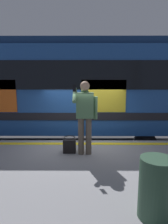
% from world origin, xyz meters
% --- Properties ---
extents(ground_plane, '(24.67, 24.67, 0.00)m').
position_xyz_m(ground_plane, '(0.00, 0.00, 0.00)').
color(ground_plane, '#3D3D3F').
extents(platform, '(13.20, 3.97, 1.04)m').
position_xyz_m(platform, '(0.00, 1.98, 0.52)').
color(platform, gray).
rests_on(platform, ground).
extents(safety_line, '(12.93, 0.16, 0.01)m').
position_xyz_m(safety_line, '(0.00, 0.30, 1.04)').
color(safety_line, yellow).
rests_on(safety_line, platform).
extents(track_rail_near, '(17.15, 0.08, 0.16)m').
position_xyz_m(track_rail_near, '(0.00, -1.50, 0.08)').
color(track_rail_near, slate).
rests_on(track_rail_near, ground).
extents(track_rail_far, '(17.15, 0.08, 0.16)m').
position_xyz_m(track_rail_far, '(0.00, -2.94, 0.08)').
color(track_rail_far, slate).
rests_on(track_rail_far, ground).
extents(train_carriage, '(9.94, 3.05, 3.96)m').
position_xyz_m(train_carriage, '(1.10, -2.22, 2.52)').
color(train_carriage, '#1E478C').
rests_on(train_carriage, ground).
extents(passenger, '(0.57, 0.55, 1.74)m').
position_xyz_m(passenger, '(-0.05, 1.01, 2.07)').
color(passenger, brown).
rests_on(passenger, platform).
extents(handbag, '(0.31, 0.28, 0.39)m').
position_xyz_m(handbag, '(0.33, 0.93, 1.22)').
color(handbag, black).
rests_on(handbag, platform).
extents(trash_bin, '(0.44, 0.44, 0.82)m').
position_xyz_m(trash_bin, '(-0.97, 3.18, 1.45)').
color(trash_bin, '#2D4C38').
rests_on(trash_bin, platform).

